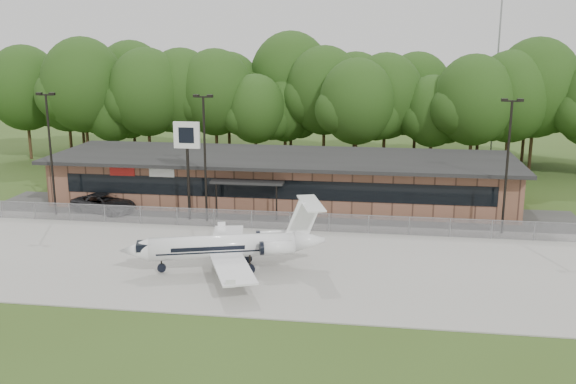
% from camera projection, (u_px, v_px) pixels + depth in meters
% --- Properties ---
extents(ground, '(160.00, 160.00, 0.00)m').
position_uv_depth(ground, '(215.00, 309.00, 35.24)').
color(ground, '#374C1B').
rests_on(ground, ground).
extents(apron, '(64.00, 18.00, 0.08)m').
position_uv_depth(apron, '(246.00, 259.00, 42.92)').
color(apron, '#9E9B93').
rests_on(apron, ground).
extents(parking_lot, '(50.00, 9.00, 0.06)m').
position_uv_depth(parking_lot, '(274.00, 214.00, 53.99)').
color(parking_lot, '#383835').
rests_on(parking_lot, ground).
extents(terminal, '(41.00, 11.65, 4.30)m').
position_uv_depth(terminal, '(282.00, 178.00, 57.75)').
color(terminal, brown).
rests_on(terminal, ground).
extents(fence, '(46.00, 0.04, 1.52)m').
position_uv_depth(fence, '(264.00, 220.00, 49.48)').
color(fence, gray).
rests_on(fence, ground).
extents(treeline, '(72.00, 12.00, 15.00)m').
position_uv_depth(treeline, '(306.00, 100.00, 73.87)').
color(treeline, '#203912').
rests_on(treeline, ground).
extents(radio_mast, '(0.20, 0.20, 25.00)m').
position_uv_depth(radio_mast, '(498.00, 55.00, 75.36)').
color(radio_mast, gray).
rests_on(radio_mast, ground).
extents(light_pole_left, '(1.55, 0.30, 10.23)m').
position_uv_depth(light_pole_left, '(50.00, 145.00, 52.24)').
color(light_pole_left, black).
rests_on(light_pole_left, ground).
extents(light_pole_mid, '(1.55, 0.30, 10.23)m').
position_uv_depth(light_pole_mid, '(205.00, 149.00, 50.41)').
color(light_pole_mid, black).
rests_on(light_pole_mid, ground).
extents(light_pole_right, '(1.55, 0.30, 10.23)m').
position_uv_depth(light_pole_right, '(508.00, 157.00, 47.17)').
color(light_pole_right, black).
rests_on(light_pole_right, ground).
extents(business_jet, '(12.97, 11.64, 4.40)m').
position_uv_depth(business_jet, '(230.00, 247.00, 40.68)').
color(business_jet, white).
rests_on(business_jet, ground).
extents(suv, '(6.25, 4.23, 1.59)m').
position_uv_depth(suv, '(104.00, 203.00, 54.46)').
color(suv, '#2C2C2E').
rests_on(suv, ground).
extents(pole_sign, '(2.11, 0.28, 8.05)m').
position_uv_depth(pole_sign, '(187.00, 146.00, 50.86)').
color(pole_sign, black).
rests_on(pole_sign, ground).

